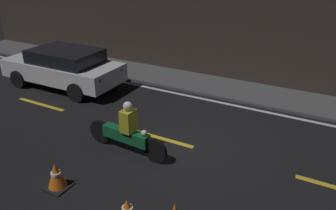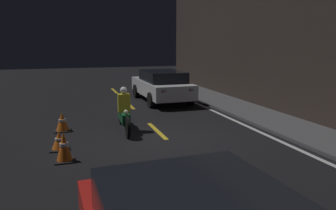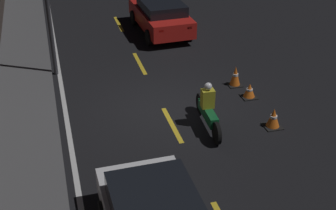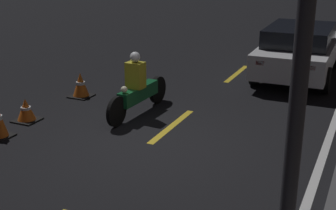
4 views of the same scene
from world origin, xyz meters
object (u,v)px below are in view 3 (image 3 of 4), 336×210
motorcycle (208,110)px  traffic_cone_far (235,76)px  taxi_red (161,15)px  traffic_cone_near (273,118)px  traffic_cone_mid (249,91)px

motorcycle → traffic_cone_far: (2.27, -1.79, -0.22)m
taxi_red → traffic_cone_near: size_ratio=7.05×
traffic_cone_near → traffic_cone_far: traffic_cone_far is taller
taxi_red → motorcycle: (-7.83, 0.62, -0.22)m
motorcycle → traffic_cone_mid: 2.36m
motorcycle → traffic_cone_mid: size_ratio=4.74×
taxi_red → motorcycle: size_ratio=1.80×
taxi_red → traffic_cone_mid: taxi_red is taller
traffic_cone_mid → traffic_cone_near: bearing=177.7°
taxi_red → traffic_cone_near: bearing=-174.2°
traffic_cone_mid → taxi_red: bearing=11.3°
traffic_cone_near → traffic_cone_mid: traffic_cone_near is taller
motorcycle → traffic_cone_far: 2.90m
traffic_cone_mid → traffic_cone_far: size_ratio=0.70×
taxi_red → traffic_cone_near: taxi_red is taller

